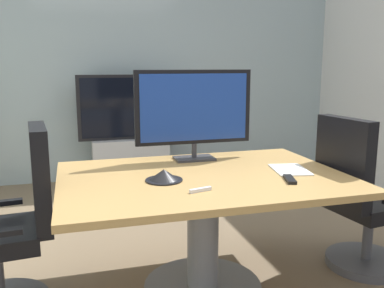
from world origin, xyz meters
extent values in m
plane|color=#7A664C|center=(0.00, 0.00, 0.00)|extent=(6.72, 6.72, 0.00)
cube|color=#9EB2B7|center=(0.00, 2.85, 1.49)|extent=(5.72, 0.10, 2.98)
cube|color=#B2894C|center=(0.15, -0.09, 0.74)|extent=(1.74, 1.22, 0.04)
cylinder|color=slate|center=(0.15, -0.09, 0.36)|extent=(0.20, 0.20, 0.72)
cylinder|color=slate|center=(0.15, -0.09, 0.01)|extent=(0.76, 0.76, 0.03)
cube|color=black|center=(-0.81, 0.02, 0.79)|extent=(0.13, 0.46, 0.60)
cylinder|color=#4C4C51|center=(1.37, -0.12, 0.03)|extent=(0.56, 0.56, 0.06)
cylinder|color=#4C4C51|center=(1.37, -0.12, 0.24)|extent=(0.07, 0.07, 0.36)
cube|color=black|center=(1.37, -0.12, 0.46)|extent=(0.54, 0.54, 0.10)
cube|color=black|center=(1.10, -0.15, 0.79)|extent=(0.15, 0.46, 0.60)
cube|color=black|center=(1.32, 0.14, 0.58)|extent=(0.28, 0.09, 0.03)
cube|color=#333338|center=(0.22, 0.34, 0.77)|extent=(0.28, 0.18, 0.02)
cylinder|color=#333338|center=(0.22, 0.34, 0.82)|extent=(0.04, 0.04, 0.10)
cube|color=black|center=(0.22, 0.36, 1.13)|extent=(0.84, 0.04, 0.52)
cube|color=navy|center=(0.22, 0.34, 1.13)|extent=(0.77, 0.01, 0.47)
cube|color=#B7BABC|center=(0.04, 2.50, 0.28)|extent=(0.90, 0.36, 0.55)
cube|color=black|center=(0.04, 2.48, 0.93)|extent=(1.20, 0.06, 0.76)
cube|color=black|center=(0.04, 2.44, 0.93)|extent=(1.12, 0.01, 0.69)
cone|color=black|center=(-0.11, -0.14, 0.79)|extent=(0.19, 0.19, 0.07)
cylinder|color=black|center=(-0.11, -0.14, 0.76)|extent=(0.22, 0.22, 0.01)
cube|color=black|center=(0.60, -0.35, 0.77)|extent=(0.10, 0.18, 0.02)
cube|color=silver|center=(0.03, -0.41, 0.77)|extent=(0.13, 0.05, 0.02)
cube|color=white|center=(0.72, -0.13, 0.76)|extent=(0.26, 0.33, 0.01)
camera|label=1|loc=(-0.62, -2.49, 1.44)|focal=39.40mm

